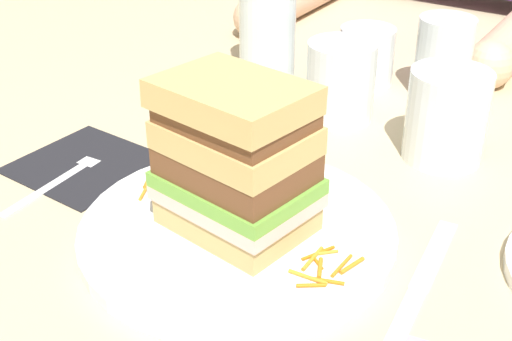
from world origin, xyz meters
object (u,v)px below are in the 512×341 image
at_px(main_plate, 237,231).
at_px(empty_tumbler_0, 443,58).
at_px(sandwich, 236,159).
at_px(juice_glass, 446,121).
at_px(empty_tumbler_2, 366,56).
at_px(napkin_dark, 84,165).
at_px(empty_tumbler_1, 341,81).
at_px(fork, 68,172).
at_px(knife, 418,290).

relative_size(main_plate, empty_tumbler_0, 2.77).
distance_m(main_plate, sandwich, 0.07).
relative_size(juice_glass, empty_tumbler_2, 1.30).
bearing_deg(main_plate, empty_tumbler_0, 83.97).
xyz_separation_m(napkin_dark, empty_tumbler_1, (0.17, 0.25, 0.04)).
distance_m(napkin_dark, empty_tumbler_2, 0.39).
relative_size(fork, empty_tumbler_0, 1.67).
bearing_deg(juice_glass, empty_tumbler_1, 167.96).
bearing_deg(empty_tumbler_1, napkin_dark, -124.31).
xyz_separation_m(main_plate, sandwich, (-0.00, -0.00, 0.07)).
xyz_separation_m(knife, juice_glass, (-0.06, 0.22, 0.04)).
xyz_separation_m(empty_tumbler_0, empty_tumbler_2, (-0.10, -0.01, -0.01)).
bearing_deg(fork, empty_tumbler_0, 58.24).
xyz_separation_m(napkin_dark, empty_tumbler_2, (0.15, 0.36, 0.04)).
relative_size(empty_tumbler_0, empty_tumbler_1, 1.09).
distance_m(fork, empty_tumbler_2, 0.41).
distance_m(napkin_dark, juice_glass, 0.38).
height_order(napkin_dark, empty_tumbler_1, empty_tumbler_1).
bearing_deg(empty_tumbler_1, knife, -51.97).
distance_m(napkin_dark, empty_tumbler_0, 0.45).
distance_m(sandwich, empty_tumbler_2, 0.38).
bearing_deg(main_plate, sandwich, -148.52).
height_order(napkin_dark, fork, fork).
bearing_deg(empty_tumbler_0, empty_tumbler_2, -172.39).
xyz_separation_m(main_plate, juice_glass, (0.10, 0.24, 0.04)).
distance_m(sandwich, fork, 0.22).
bearing_deg(knife, empty_tumbler_1, 128.03).
height_order(sandwich, empty_tumbler_2, sandwich).
bearing_deg(juice_glass, sandwich, -112.96).
height_order(main_plate, juice_glass, juice_glass).
xyz_separation_m(juice_glass, empty_tumbler_1, (-0.14, 0.03, 0.00)).
bearing_deg(sandwich, juice_glass, 67.04).
bearing_deg(empty_tumbler_2, empty_tumbler_1, -80.48).
bearing_deg(empty_tumbler_0, fork, -121.76).
bearing_deg(empty_tumbler_2, knife, -59.36).
distance_m(main_plate, empty_tumbler_2, 0.38).
bearing_deg(empty_tumbler_0, napkin_dark, -123.38).
relative_size(main_plate, fork, 1.66).
bearing_deg(fork, juice_glass, 38.46).
bearing_deg(empty_tumbler_2, fork, -111.28).
xyz_separation_m(napkin_dark, juice_glass, (0.30, 0.22, 0.04)).
bearing_deg(napkin_dark, main_plate, -5.06).
distance_m(sandwich, knife, 0.18).
relative_size(napkin_dark, empty_tumbler_1, 1.43).
height_order(fork, empty_tumbler_1, empty_tumbler_1).
distance_m(knife, empty_tumbler_1, 0.32).
bearing_deg(napkin_dark, juice_glass, 35.68).
distance_m(main_plate, empty_tumbler_0, 0.39).
height_order(empty_tumbler_0, empty_tumbler_2, empty_tumbler_0).
distance_m(empty_tumbler_0, empty_tumbler_2, 0.10).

